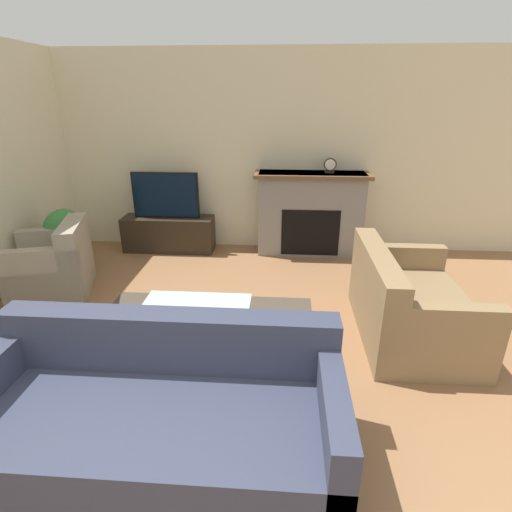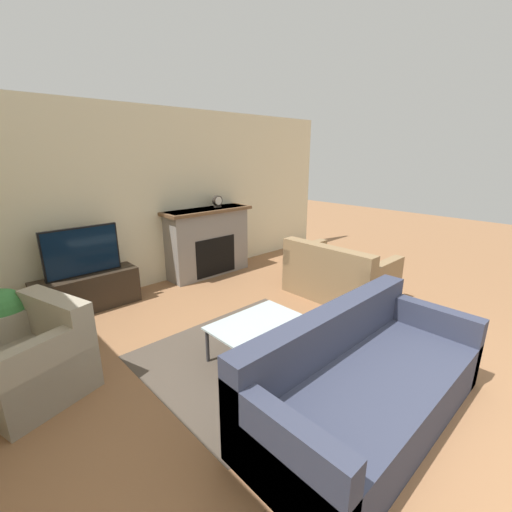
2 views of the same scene
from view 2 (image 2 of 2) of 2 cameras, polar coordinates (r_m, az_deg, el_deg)
name	(u,v)px [view 2 (image 2 of 2)]	position (r m, az deg, el deg)	size (l,w,h in m)	color
ground_plane	(509,493)	(3.04, 36.55, -29.11)	(20.00, 20.00, 0.00)	#936642
wall_back	(141,200)	(5.47, -18.69, 8.78)	(7.95, 0.06, 2.70)	beige
area_rug	(254,353)	(3.77, -0.42, -15.80)	(2.16, 1.83, 0.00)	#4C4238
fireplace	(208,241)	(5.90, -8.00, 2.57)	(1.55, 0.49, 1.14)	gray
tv_stand	(88,292)	(5.12, -26.19, -5.42)	(1.29, 0.39, 0.49)	#2D2319
tv	(82,251)	(4.95, -27.02, 0.68)	(0.93, 0.06, 0.64)	black
couch_sectional	(363,383)	(3.01, 17.39, -19.60)	(2.19, 0.97, 0.82)	#33384C
couch_loveseat	(338,277)	(5.14, 13.48, -3.50)	(0.93, 1.43, 0.82)	#8C704C
armchair_by_window	(34,361)	(3.65, -33.08, -14.51)	(0.99, 1.02, 0.82)	#9E937F
coffee_table	(258,326)	(3.55, 0.32, -11.55)	(0.96, 0.63, 0.38)	#333338
potted_plant	(5,322)	(4.01, -36.35, -8.82)	(0.47, 0.47, 0.84)	beige
mantel_clock	(217,201)	(5.91, -6.45, 9.06)	(0.17, 0.07, 0.20)	#28231E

